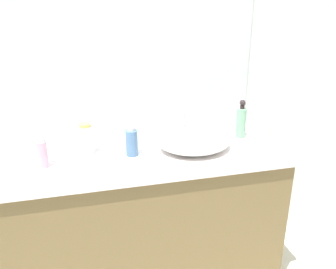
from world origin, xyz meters
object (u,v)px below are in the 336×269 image
sink_basin (194,140)px  soap_dispenser (241,121)px  lotion_bottle (86,139)px  perfume_bottle (43,153)px  spray_can (132,142)px

sink_basin → soap_dispenser: (0.30, 0.09, 0.05)m
sink_basin → lotion_bottle: 0.55m
perfume_bottle → lotion_bottle: bearing=26.9°
lotion_bottle → perfume_bottle: bearing=-153.1°
spray_can → perfume_bottle: bearing=-176.2°
lotion_bottle → spray_can: size_ratio=1.06×
lotion_bottle → perfume_bottle: (-0.20, -0.10, -0.01)m
soap_dispenser → spray_can: size_ratio=1.43×
sink_basin → soap_dispenser: 0.32m
soap_dispenser → perfume_bottle: bearing=-173.6°
lotion_bottle → sink_basin: bearing=-7.5°
soap_dispenser → lotion_bottle: (-0.85, -0.02, -0.02)m
soap_dispenser → lotion_bottle: soap_dispenser is taller
soap_dispenser → perfume_bottle: (-1.05, -0.12, -0.02)m
lotion_bottle → perfume_bottle: size_ratio=1.06×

